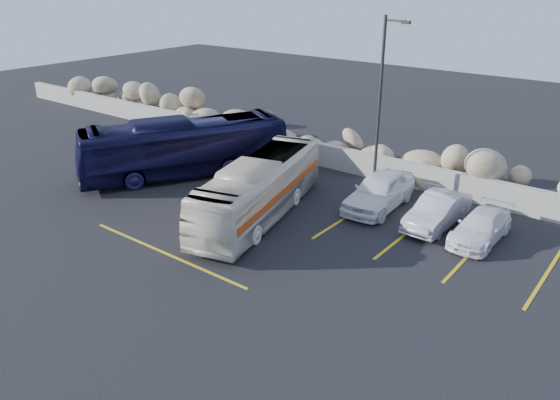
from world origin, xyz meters
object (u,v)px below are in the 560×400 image
Objects in this scene: tour_coach at (184,148)px; car_b at (437,211)px; lamppost at (380,106)px; car_a at (379,191)px; vintage_bus at (259,189)px; car_c at (481,227)px.

tour_coach is 2.65× the size of car_b.
car_a is (0.60, -0.70, -3.52)m from lamppost.
vintage_bus is 8.88m from car_c.
car_c is (8.13, 3.50, -0.71)m from vintage_bus.
car_c is at bearing -4.67° from car_b.
vintage_bus is 2.30× the size of car_b.
lamppost reaches higher than car_c.
vintage_bus is at bearing 14.41° from tour_coach.
lamppost reaches higher than tour_coach.
car_a is at bearing 175.62° from car_c.
vintage_bus reaches higher than car_b.
car_c is (5.20, -1.12, -3.75)m from lamppost.
tour_coach reaches higher than vintage_bus.
tour_coach is at bearing -161.91° from lamppost.
car_a reaches higher than car_b.
tour_coach is at bearing -171.78° from car_c.
vintage_bus is at bearing -148.11° from car_b.
vintage_bus is 1.99× the size of car_a.
car_b is (12.53, 2.08, -0.80)m from tour_coach.
vintage_bus is (-2.93, -4.62, -3.04)m from lamppost.
car_c is (4.60, -0.42, -0.23)m from car_a.
vintage_bus is at bearing -155.92° from car_c.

